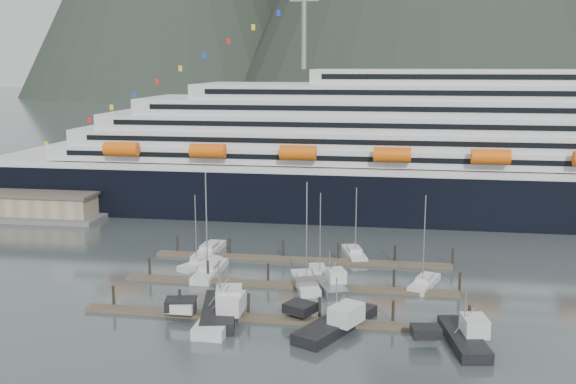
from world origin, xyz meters
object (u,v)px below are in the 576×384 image
Objects in this scene: sailboat_h at (424,284)px; trawler_e at (329,284)px; trawler_b at (218,310)px; cruise_ship at (496,159)px; trawler_a at (220,314)px; sailboat_c at (305,283)px; sailboat_e at (209,251)px; sailboat_f at (354,254)px; sailboat_a at (200,264)px; sailboat_b at (210,272)px; trawler_d at (463,337)px; sailboat_d at (319,276)px; trawler_c at (335,322)px; warehouse at (8,202)px.

sailboat_h reaches higher than trawler_e.
cruise_ship is at bearing -44.50° from trawler_b.
trawler_a is 1.34× the size of trawler_e.
sailboat_c is 17.18m from trawler_a.
sailboat_e is (-18.22, 14.00, -0.02)m from sailboat_c.
sailboat_f is 0.94× the size of trawler_b.
sailboat_f is (23.54, 9.45, 0.01)m from sailboat_a.
sailboat_h is (31.80, -0.57, -0.03)m from sailboat_b.
sailboat_b is (2.61, -3.66, 0.05)m from sailboat_a.
trawler_d is (29.53, -3.48, -0.12)m from trawler_b.
sailboat_a is 34.67m from sailboat_h.
sailboat_f reaches higher than trawler_b.
sailboat_a is at bearing 52.01° from sailboat_c.
trawler_d is at bearing -127.83° from sailboat_e.
sailboat_c reaches higher than sailboat_a.
trawler_e is (1.92, -4.87, 0.41)m from sailboat_d.
trawler_c reaches higher than trawler_e.
sailboat_b is 1.65× the size of trawler_e.
sailboat_h is at bearing -55.40° from trawler_a.
sailboat_c is at bearing -85.38° from sailboat_a.
sailboat_c is 26.71m from trawler_d.
sailboat_d is at bearing -115.92° from sailboat_e.
sailboat_b is at bearing 80.56° from sailboat_d.
trawler_c is at bearing 167.45° from trawler_e.
sailboat_d reaches higher than trawler_c.
sailboat_f reaches higher than trawler_a.
trawler_b reaches higher than trawler_a.
sailboat_d is 13.09m from sailboat_f.
sailboat_h is 1.40× the size of trawler_e.
sailboat_a is at bearing 73.30° from trawler_c.
sailboat_h is at bearing -106.95° from sailboat_e.
trawler_a is (-8.62, -14.85, 0.47)m from sailboat_c.
sailboat_f is 0.87× the size of trawler_c.
sailboat_b reaches higher than trawler_a.
trawler_e is (18.46, -4.09, 0.36)m from sailboat_b.
trawler_b is 0.93× the size of trawler_c.
sailboat_h is 20.99m from trawler_c.
trawler_a is at bearing 139.42° from sailboat_d.
sailboat_d is at bearing 145.22° from sailboat_f.
sailboat_c is at bearing 144.72° from sailboat_f.
warehouse is at bearing -172.77° from cruise_ship.
sailboat_e is at bearing 18.60° from trawler_a.
trawler_b is at bearing 140.29° from sailboat_h.
trawler_d reaches higher than warehouse.
trawler_e is (3.46, -0.97, 0.37)m from sailboat_c.
trawler_b is 17.95m from trawler_e.
sailboat_e is 0.95× the size of trawler_c.
trawler_a is (-25.43, -17.41, 0.50)m from sailboat_h.
sailboat_c reaches higher than warehouse.
trawler_c is (14.84, -1.50, -0.09)m from trawler_b.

